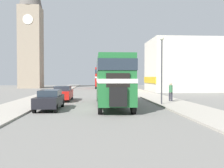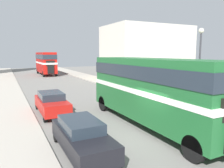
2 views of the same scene
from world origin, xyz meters
The scene contains 9 objects.
ground_plane centered at (0.00, 0.00, 0.00)m, with size 120.00×120.00×0.00m, color slate.
sidewalk_left centered at (-6.75, 0.00, 0.06)m, with size 3.50×120.00×0.12m.
double_decker_bus centered at (0.98, 1.71, 2.41)m, with size 2.51×10.94×4.01m.
bus_distant centered at (0.92, 36.61, 2.67)m, with size 2.56×9.87×4.49m.
car_parked_near centered at (-3.86, -0.03, 0.77)m, with size 1.65×4.50×1.48m.
car_parked_mid centered at (-3.77, 6.98, 0.79)m, with size 1.76×4.52×1.54m.
pedestrian_walking centered at (6.95, 4.74, 1.12)m, with size 0.36×0.36×1.78m.
street_lamp centered at (5.31, 2.07, 3.96)m, with size 0.36×0.36×5.86m.
shop_building_block centered at (16.29, 23.90, 4.49)m, with size 14.35×9.44×8.99m.
Camera 2 is at (-6.68, -8.65, 4.31)m, focal length 35.00 mm.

